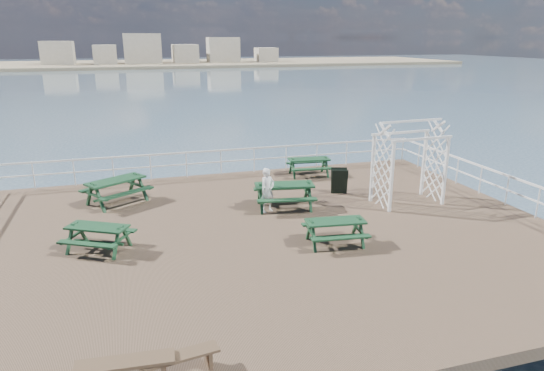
{
  "coord_description": "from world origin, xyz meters",
  "views": [
    {
      "loc": [
        -3.7,
        -13.12,
        5.66
      ],
      "look_at": [
        0.58,
        1.16,
        1.1
      ],
      "focal_mm": 32.0,
      "sensor_mm": 36.0,
      "label": 1
    }
  ],
  "objects_px": {
    "picnic_table_c": "(309,163)",
    "person": "(267,190)",
    "flat_bench_near": "(125,367)",
    "picnic_table_a": "(116,186)",
    "picnic_table_d": "(98,233)",
    "picnic_table_e": "(335,227)",
    "trellis_arbor": "(409,167)",
    "picnic_table_b": "(284,191)",
    "flat_bench_far": "(179,360)"
  },
  "relations": [
    {
      "from": "flat_bench_far",
      "to": "trellis_arbor",
      "type": "distance_m",
      "value": 11.32
    },
    {
      "from": "picnic_table_c",
      "to": "flat_bench_near",
      "type": "height_order",
      "value": "picnic_table_c"
    },
    {
      "from": "picnic_table_d",
      "to": "flat_bench_far",
      "type": "relative_size",
      "value": 1.48
    },
    {
      "from": "picnic_table_c",
      "to": "picnic_table_d",
      "type": "relative_size",
      "value": 0.89
    },
    {
      "from": "picnic_table_c",
      "to": "flat_bench_near",
      "type": "xyz_separation_m",
      "value": [
        -7.64,
        -11.39,
        -0.18
      ]
    },
    {
      "from": "trellis_arbor",
      "to": "person",
      "type": "distance_m",
      "value": 5.07
    },
    {
      "from": "person",
      "to": "picnic_table_a",
      "type": "bearing_deg",
      "value": 130.32
    },
    {
      "from": "picnic_table_b",
      "to": "picnic_table_c",
      "type": "distance_m",
      "value": 4.29
    },
    {
      "from": "picnic_table_e",
      "to": "person",
      "type": "bearing_deg",
      "value": 115.82
    },
    {
      "from": "trellis_arbor",
      "to": "picnic_table_a",
      "type": "bearing_deg",
      "value": 159.73
    },
    {
      "from": "flat_bench_far",
      "to": "trellis_arbor",
      "type": "height_order",
      "value": "trellis_arbor"
    },
    {
      "from": "picnic_table_b",
      "to": "picnic_table_d",
      "type": "relative_size",
      "value": 1.06
    },
    {
      "from": "flat_bench_far",
      "to": "person",
      "type": "relative_size",
      "value": 0.94
    },
    {
      "from": "picnic_table_d",
      "to": "trellis_arbor",
      "type": "height_order",
      "value": "trellis_arbor"
    },
    {
      "from": "picnic_table_a",
      "to": "picnic_table_e",
      "type": "distance_m",
      "value": 8.16
    },
    {
      "from": "picnic_table_b",
      "to": "flat_bench_far",
      "type": "relative_size",
      "value": 1.57
    },
    {
      "from": "flat_bench_near",
      "to": "picnic_table_c",
      "type": "bearing_deg",
      "value": 60.4
    },
    {
      "from": "picnic_table_d",
      "to": "trellis_arbor",
      "type": "bearing_deg",
      "value": 35.35
    },
    {
      "from": "trellis_arbor",
      "to": "person",
      "type": "height_order",
      "value": "trellis_arbor"
    },
    {
      "from": "picnic_table_c",
      "to": "flat_bench_near",
      "type": "relative_size",
      "value": 1.12
    },
    {
      "from": "picnic_table_a",
      "to": "picnic_table_d",
      "type": "height_order",
      "value": "picnic_table_a"
    },
    {
      "from": "picnic_table_a",
      "to": "flat_bench_near",
      "type": "bearing_deg",
      "value": -120.69
    },
    {
      "from": "trellis_arbor",
      "to": "picnic_table_c",
      "type": "bearing_deg",
      "value": 111.61
    },
    {
      "from": "picnic_table_a",
      "to": "person",
      "type": "relative_size",
      "value": 1.71
    },
    {
      "from": "flat_bench_near",
      "to": "flat_bench_far",
      "type": "distance_m",
      "value": 0.9
    },
    {
      "from": "picnic_table_a",
      "to": "flat_bench_near",
      "type": "height_order",
      "value": "picnic_table_a"
    },
    {
      "from": "picnic_table_b",
      "to": "picnic_table_e",
      "type": "distance_m",
      "value": 3.37
    },
    {
      "from": "picnic_table_a",
      "to": "flat_bench_far",
      "type": "bearing_deg",
      "value": -115.56
    },
    {
      "from": "picnic_table_a",
      "to": "flat_bench_far",
      "type": "height_order",
      "value": "picnic_table_a"
    },
    {
      "from": "picnic_table_c",
      "to": "person",
      "type": "xyz_separation_m",
      "value": [
        -2.95,
        -3.83,
        0.22
      ]
    },
    {
      "from": "picnic_table_d",
      "to": "flat_bench_far",
      "type": "height_order",
      "value": "picnic_table_d"
    },
    {
      "from": "picnic_table_e",
      "to": "trellis_arbor",
      "type": "relative_size",
      "value": 0.61
    },
    {
      "from": "picnic_table_c",
      "to": "person",
      "type": "distance_m",
      "value": 4.84
    },
    {
      "from": "picnic_table_c",
      "to": "person",
      "type": "relative_size",
      "value": 1.24
    },
    {
      "from": "picnic_table_c",
      "to": "flat_bench_far",
      "type": "height_order",
      "value": "picnic_table_c"
    },
    {
      "from": "picnic_table_a",
      "to": "picnic_table_b",
      "type": "height_order",
      "value": "picnic_table_a"
    },
    {
      "from": "flat_bench_near",
      "to": "trellis_arbor",
      "type": "xyz_separation_m",
      "value": [
        9.7,
        7.03,
        0.97
      ]
    },
    {
      "from": "picnic_table_d",
      "to": "person",
      "type": "height_order",
      "value": "person"
    },
    {
      "from": "picnic_table_b",
      "to": "person",
      "type": "relative_size",
      "value": 1.48
    },
    {
      "from": "picnic_table_e",
      "to": "trellis_arbor",
      "type": "distance_m",
      "value": 4.78
    },
    {
      "from": "trellis_arbor",
      "to": "picnic_table_d",
      "type": "bearing_deg",
      "value": -177.5
    },
    {
      "from": "picnic_table_b",
      "to": "flat_bench_far",
      "type": "distance_m",
      "value": 8.96
    },
    {
      "from": "picnic_table_c",
      "to": "trellis_arbor",
      "type": "height_order",
      "value": "trellis_arbor"
    },
    {
      "from": "picnic_table_b",
      "to": "trellis_arbor",
      "type": "relative_size",
      "value": 0.75
    },
    {
      "from": "picnic_table_a",
      "to": "trellis_arbor",
      "type": "height_order",
      "value": "trellis_arbor"
    },
    {
      "from": "flat_bench_near",
      "to": "trellis_arbor",
      "type": "distance_m",
      "value": 12.02
    },
    {
      "from": "person",
      "to": "picnic_table_b",
      "type": "bearing_deg",
      "value": -6.58
    },
    {
      "from": "flat_bench_near",
      "to": "flat_bench_far",
      "type": "bearing_deg",
      "value": 4.26
    },
    {
      "from": "picnic_table_e",
      "to": "picnic_table_a",
      "type": "bearing_deg",
      "value": 143.79
    },
    {
      "from": "picnic_table_b",
      "to": "flat_bench_far",
      "type": "height_order",
      "value": "picnic_table_b"
    }
  ]
}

